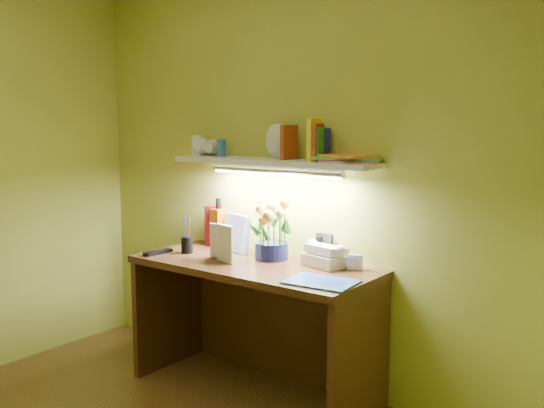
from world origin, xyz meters
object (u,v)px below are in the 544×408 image
(desk_clock, at_px, (355,262))
(telephone, at_px, (326,254))
(desk, at_px, (253,328))
(flower_bouquet, at_px, (271,230))
(whisky_bottle, at_px, (219,223))

(desk_clock, bearing_deg, telephone, 165.38)
(desk, relative_size, flower_bouquet, 4.20)
(desk, distance_m, telephone, 0.60)
(flower_bouquet, distance_m, desk_clock, 0.52)
(flower_bouquet, height_order, telephone, flower_bouquet)
(telephone, distance_m, whisky_bottle, 0.82)
(desk, bearing_deg, telephone, 26.28)
(desk, bearing_deg, desk_clock, 21.12)
(desk_clock, xyz_separation_m, whisky_bottle, (-0.98, 0.01, 0.11))
(telephone, bearing_deg, desk, -141.42)
(desk, height_order, telephone, telephone)
(desk, xyz_separation_m, desk_clock, (0.53, 0.20, 0.42))
(telephone, xyz_separation_m, whisky_bottle, (-0.81, 0.04, 0.08))
(telephone, bearing_deg, flower_bouquet, -161.27)
(desk_clock, relative_size, whisky_bottle, 0.27)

